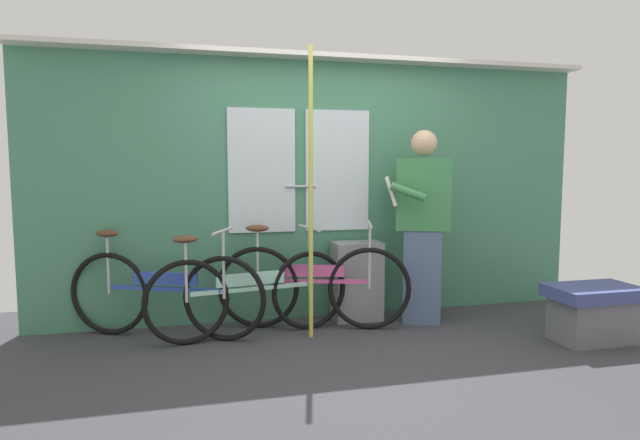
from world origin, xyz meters
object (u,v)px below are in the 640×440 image
(bicycle_near_door, at_px, (250,293))
(passenger_reading_newspaper, at_px, (422,222))
(bicycle_leaning_behind, at_px, (313,285))
(trash_bin_by_wall, at_px, (357,281))
(bench_seat_corner, at_px, (593,312))
(bicycle_by_pole, at_px, (165,293))
(handrail_pole, at_px, (311,195))

(bicycle_near_door, xyz_separation_m, passenger_reading_newspaper, (1.53, 0.04, 0.54))
(bicycle_leaning_behind, distance_m, trash_bin_by_wall, 0.50)
(trash_bin_by_wall, relative_size, bench_seat_corner, 1.02)
(passenger_reading_newspaper, relative_size, trash_bin_by_wall, 2.40)
(bicycle_leaning_behind, xyz_separation_m, trash_bin_by_wall, (0.46, 0.19, -0.02))
(bicycle_leaning_behind, bearing_deg, bench_seat_corner, -5.93)
(bicycle_leaning_behind, distance_m, bicycle_by_pole, 1.23)
(bicycle_by_pole, xyz_separation_m, handrail_pole, (1.16, -0.26, 0.80))
(bicycle_leaning_behind, xyz_separation_m, bicycle_by_pole, (-1.23, 0.05, -0.01))
(bicycle_near_door, relative_size, bicycle_leaning_behind, 1.05)
(bicycle_near_door, height_order, bench_seat_corner, bicycle_near_door)
(passenger_reading_newspaper, bearing_deg, bicycle_near_door, 23.25)
(bicycle_near_door, xyz_separation_m, handrail_pole, (0.49, -0.12, 0.81))
(trash_bin_by_wall, distance_m, bench_seat_corner, 1.96)
(bicycle_near_door, xyz_separation_m, bicycle_leaning_behind, (0.55, 0.09, 0.02))
(bicycle_leaning_behind, height_order, handrail_pole, handrail_pole)
(bicycle_leaning_behind, distance_m, passenger_reading_newspaper, 1.11)
(bicycle_near_door, distance_m, bicycle_by_pole, 0.69)
(bicycle_near_door, height_order, trash_bin_by_wall, bicycle_near_door)
(bicycle_by_pole, xyz_separation_m, passenger_reading_newspaper, (2.20, -0.10, 0.54))
(bicycle_leaning_behind, height_order, bench_seat_corner, bicycle_leaning_behind)
(trash_bin_by_wall, bearing_deg, bicycle_near_door, -164.24)
(bicycle_by_pole, relative_size, handrail_pole, 0.67)
(bicycle_near_door, bearing_deg, trash_bin_by_wall, 6.39)
(passenger_reading_newspaper, xyz_separation_m, handrail_pole, (-1.04, -0.16, 0.27))
(bicycle_by_pole, bearing_deg, passenger_reading_newspaper, 20.53)
(bicycle_by_pole, xyz_separation_m, trash_bin_by_wall, (1.69, 0.14, -0.01))
(bicycle_leaning_behind, bearing_deg, trash_bin_by_wall, 39.07)
(trash_bin_by_wall, bearing_deg, bicycle_by_pole, -175.13)
(bicycle_leaning_behind, xyz_separation_m, passenger_reading_newspaper, (0.98, -0.05, 0.53))
(bicycle_near_door, height_order, bicycle_leaning_behind, bicycle_leaning_behind)
(bicycle_near_door, bearing_deg, bicycle_by_pole, 158.85)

